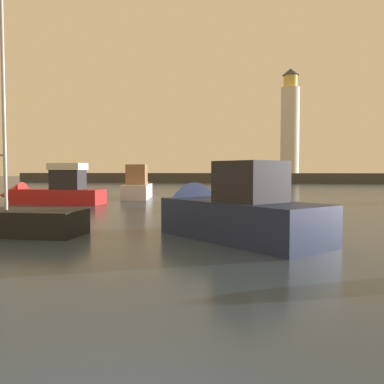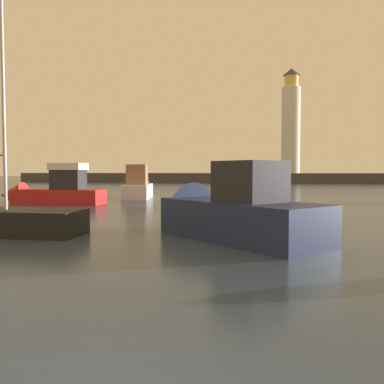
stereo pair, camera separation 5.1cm
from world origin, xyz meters
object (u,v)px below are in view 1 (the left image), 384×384
at_px(lighthouse, 290,124).
at_px(motorboat_4, 218,212).
at_px(motorboat_0, 48,192).
at_px(motorboat_1, 139,187).

bearing_deg(lighthouse, motorboat_4, -96.77).
bearing_deg(motorboat_0, lighthouse, 68.46).
relative_size(motorboat_1, motorboat_4, 0.99).
height_order(motorboat_0, motorboat_4, motorboat_0).
relative_size(lighthouse, motorboat_4, 2.68).
height_order(motorboat_1, motorboat_4, motorboat_1).
height_order(motorboat_0, motorboat_1, motorboat_0).
xyz_separation_m(lighthouse, motorboat_4, (-7.31, -61.57, -9.65)).
distance_m(lighthouse, motorboat_4, 62.75).
height_order(lighthouse, motorboat_4, lighthouse).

